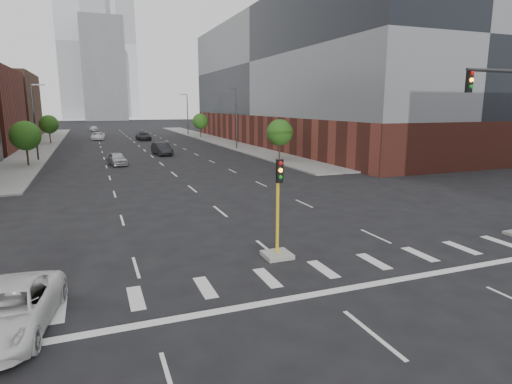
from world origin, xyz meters
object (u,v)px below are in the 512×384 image
car_near_left (117,159)px  parked_minivan (9,310)px  car_far_left (98,136)px  car_deep_right (143,136)px  median_traffic_signal (278,236)px  car_mid_right (162,149)px  car_distant (94,128)px

car_near_left → parked_minivan: size_ratio=0.85×
car_far_left → car_deep_right: bearing=-24.8°
median_traffic_signal → parked_minivan: 10.43m
car_near_left → car_deep_right: size_ratio=0.78×
median_traffic_signal → car_near_left: bearing=98.1°
car_mid_right → median_traffic_signal: bearing=-98.6°
median_traffic_signal → car_distant: median_traffic_signal is taller
car_far_left → car_distant: 30.28m
car_near_left → car_mid_right: size_ratio=0.83×
car_mid_right → car_far_left: size_ratio=0.95×
car_deep_right → car_near_left: bearing=-106.5°
car_mid_right → parked_minivan: 46.53m
median_traffic_signal → car_near_left: size_ratio=1.03×
car_near_left → car_deep_right: (6.86, 34.62, 0.07)m
car_distant → car_far_left: bearing=-98.6°
car_near_left → car_far_left: size_ratio=0.79×
median_traffic_signal → parked_minivan: median_traffic_signal is taller
median_traffic_signal → car_distant: (-6.50, 103.03, -0.26)m
car_deep_right → car_mid_right: bearing=-96.5°
car_deep_right → car_distant: car_deep_right is taller
median_traffic_signal → car_mid_right: (1.50, 42.12, -0.13)m
car_near_left → car_far_left: car_far_left is taller
median_traffic_signal → car_deep_right: 68.39m
median_traffic_signal → car_far_left: median_traffic_signal is taller
car_near_left → car_far_left: bearing=82.9°
car_near_left → parked_minivan: 37.07m
car_far_left → car_deep_right: car_deep_right is taller
car_near_left → parked_minivan: car_near_left is taller
median_traffic_signal → parked_minivan: size_ratio=0.87×
median_traffic_signal → car_mid_right: median_traffic_signal is taller
car_mid_right → car_deep_right: (0.56, 26.24, -0.05)m
car_deep_right → car_distant: (-8.56, 34.67, -0.08)m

